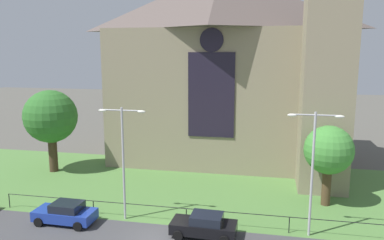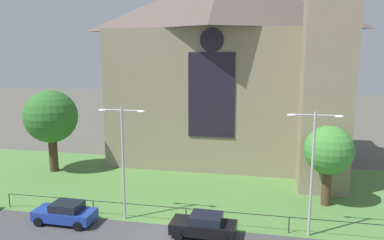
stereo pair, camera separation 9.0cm
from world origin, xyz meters
The scene contains 10 objects.
ground centered at (0.00, 10.00, 0.00)m, with size 160.00×160.00×0.00m, color #56544C.
grass_verge centered at (0.00, 8.00, 0.00)m, with size 120.00×20.00×0.01m, color #517F3D.
church_building centered at (1.95, 19.06, 10.27)m, with size 23.20×16.20×26.00m.
iron_railing centered at (1.18, 2.50, 0.96)m, with size 27.71×0.07×1.13m.
tree_left_far centered at (-14.28, 11.38, 5.47)m, with size 5.15×5.15×8.11m.
tree_right_near centered at (11.10, 7.86, 4.33)m, with size 3.72×3.72×6.27m.
streetlamp_near centered at (-3.27, 2.40, 5.13)m, with size 3.37×0.26×8.04m.
streetlamp_far centered at (9.33, 2.40, 5.18)m, with size 3.37×0.26×8.13m.
parked_car_blue centered at (-7.05, 0.92, 0.74)m, with size 4.24×2.10×1.51m.
parked_car_black centered at (2.71, 0.95, 0.74)m, with size 4.25×2.13×1.51m.
Camera 1 is at (6.43, -21.54, 11.76)m, focal length 35.49 mm.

